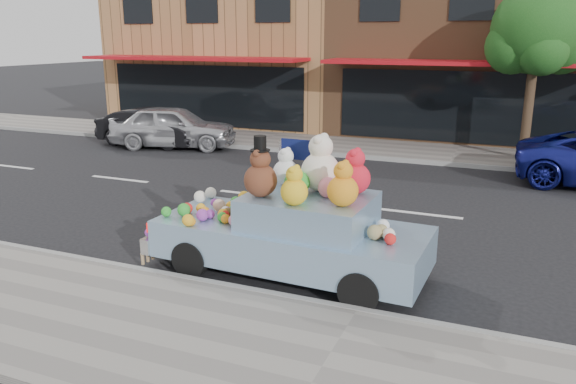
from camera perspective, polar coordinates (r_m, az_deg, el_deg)
The scene contains 11 objects.
ground at distance 12.49m, azimuth 13.26°, elevation -2.17°, with size 120.00×120.00×0.00m, color black.
near_sidewalk at distance 6.67m, azimuth 3.46°, elevation -17.68°, with size 60.00×3.00×0.12m, color gray.
far_sidewalk at distance 18.74m, azimuth 16.60°, elevation 3.66°, with size 60.00×3.00×0.12m, color gray.
near_kerb at distance 7.91m, azimuth 7.09°, elevation -12.04°, with size 60.00×0.12×0.13m, color gray.
far_kerb at distance 17.28m, azimuth 16.05°, elevation 2.75°, with size 60.00×0.12×0.13m, color gray.
storefront_left at distance 26.52m, azimuth -4.06°, elevation 15.36°, with size 10.00×9.80×7.30m.
storefront_mid at distance 23.83m, azimuth 18.80°, elevation 14.59°, with size 10.00×9.80×7.30m.
street_tree at distance 18.35m, azimuth 24.01°, elevation 14.20°, with size 3.00×2.70×5.22m.
car_silver at distance 19.73m, azimuth -11.55°, elevation 6.53°, with size 1.72×4.26×1.45m, color silver.
car_dark at distance 20.30m, azimuth -13.78°, elevation 6.38°, with size 1.34×3.85×1.27m, color black.
art_car at distance 8.89m, azimuth 0.54°, elevation -3.51°, with size 4.55×1.93×2.29m.
Camera 1 is at (1.77, -11.80, 3.71)m, focal length 35.00 mm.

